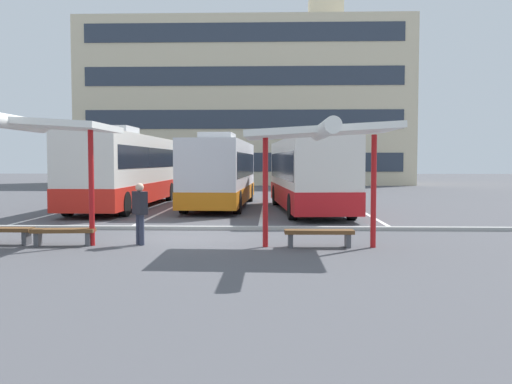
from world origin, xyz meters
TOP-DOWN VIEW (x-y plane):
  - ground_plane at (0.00, 0.00)m, footprint 160.00×160.00m
  - terminal_building at (0.04, 38.58)m, footprint 31.15×10.39m
  - coach_bus_0 at (-4.38, 10.18)m, footprint 2.76×12.02m
  - coach_bus_1 at (0.11, 10.56)m, footprint 2.85×10.33m
  - coach_bus_2 at (4.17, 8.31)m, footprint 3.31×10.39m
  - lane_stripe_0 at (-6.53, 9.27)m, footprint 0.16×14.00m
  - lane_stripe_1 at (-2.18, 9.27)m, footprint 0.16×14.00m
  - lane_stripe_2 at (2.18, 9.27)m, footprint 0.16×14.00m
  - lane_stripe_3 at (6.53, 9.27)m, footprint 0.16×14.00m
  - waiting_shelter_0 at (-3.78, -1.86)m, footprint 4.29×4.72m
  - bench_1 at (-2.88, -1.65)m, footprint 1.64×0.55m
  - waiting_shelter_1 at (3.78, -1.96)m, footprint 3.76×4.42m
  - bench_2 at (3.78, -1.71)m, footprint 1.78×0.46m
  - platform_kerb at (0.00, 1.72)m, footprint 44.00×0.24m
  - waiting_passenger_0 at (-0.91, -1.45)m, footprint 0.48×0.50m

SIDE VIEW (x-z plane):
  - ground_plane at x=0.00m, z-range 0.00..0.00m
  - lane_stripe_0 at x=-6.53m, z-range 0.00..0.01m
  - lane_stripe_1 at x=-2.18m, z-range 0.00..0.01m
  - lane_stripe_2 at x=2.18m, z-range 0.00..0.01m
  - lane_stripe_3 at x=6.53m, z-range 0.00..0.01m
  - platform_kerb at x=0.00m, z-range 0.00..0.12m
  - bench_1 at x=-2.88m, z-range 0.11..0.56m
  - bench_2 at x=3.78m, z-range 0.11..0.56m
  - waiting_passenger_0 at x=-0.91m, z-range 0.12..1.76m
  - coach_bus_2 at x=4.17m, z-range -0.15..3.34m
  - coach_bus_1 at x=0.11m, z-range -0.13..3.36m
  - coach_bus_0 at x=-4.38m, z-range -0.15..3.61m
  - waiting_shelter_1 at x=3.78m, z-range 1.30..4.45m
  - waiting_shelter_0 at x=-3.78m, z-range 1.41..4.80m
  - terminal_building at x=0.04m, z-range -1.35..16.87m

